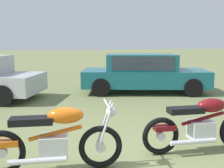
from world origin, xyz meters
The scene contains 4 objects.
ground_plane centered at (0.00, 0.00, 0.00)m, with size 120.00×120.00×0.00m, color olive.
motorcycle_orange centered at (-1.15, -0.15, 0.48)m, with size 2.05×0.66×1.02m.
motorcycle_maroon centered at (1.35, -0.16, 0.48)m, with size 2.07×0.64×1.02m.
car_teal centered at (2.66, 5.26, 0.80)m, with size 4.89×3.13×1.43m.
Camera 1 is at (-1.48, -3.98, 1.89)m, focal length 43.52 mm.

